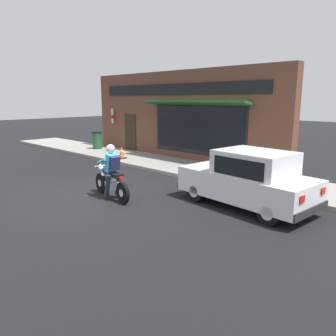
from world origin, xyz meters
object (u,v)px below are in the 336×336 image
(motorcycle_with_rider, at_px, (111,176))
(car_hatchback, at_px, (248,180))
(trash_bin, at_px, (97,140))
(traffic_cone, at_px, (122,152))
(fire_hydrant, at_px, (265,165))

(motorcycle_with_rider, relative_size, car_hatchback, 0.51)
(trash_bin, bearing_deg, traffic_cone, -105.81)
(traffic_cone, bearing_deg, car_hatchback, -103.06)
(motorcycle_with_rider, bearing_deg, trash_bin, 58.36)
(motorcycle_with_rider, distance_m, car_hatchback, 3.94)
(traffic_cone, distance_m, trash_bin, 3.58)
(car_hatchback, distance_m, traffic_cone, 8.00)
(fire_hydrant, height_order, traffic_cone, fire_hydrant)
(fire_hydrant, distance_m, traffic_cone, 6.84)
(motorcycle_with_rider, bearing_deg, fire_hydrant, -24.31)
(fire_hydrant, height_order, trash_bin, trash_bin)
(motorcycle_with_rider, xyz_separation_m, car_hatchback, (2.07, -3.35, 0.09))
(traffic_cone, relative_size, trash_bin, 0.61)
(motorcycle_with_rider, distance_m, trash_bin, 9.25)
(motorcycle_with_rider, distance_m, fire_hydrant, 5.57)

